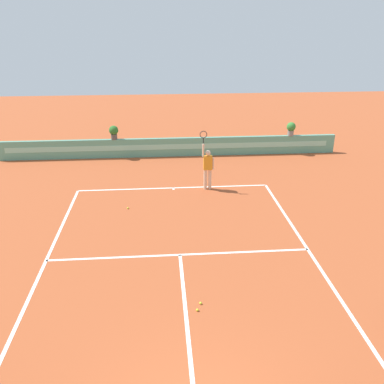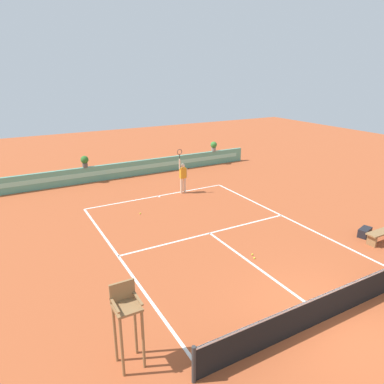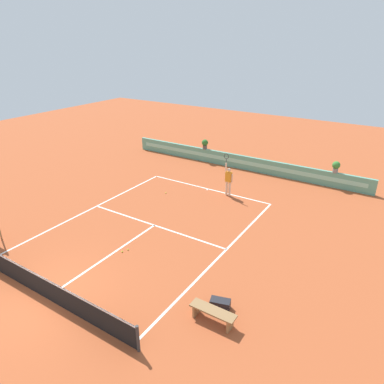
{
  "view_description": "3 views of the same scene",
  "coord_description": "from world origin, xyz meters",
  "px_view_note": "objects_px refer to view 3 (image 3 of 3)",
  "views": [
    {
      "loc": [
        -0.5,
        -4.51,
        6.81
      ],
      "look_at": [
        0.59,
        9.04,
        1.0
      ],
      "focal_mm": 37.93,
      "sensor_mm": 36.0,
      "label": 1
    },
    {
      "loc": [
        -7.45,
        -5.36,
        6.71
      ],
      "look_at": [
        0.59,
        9.04,
        1.0
      ],
      "focal_mm": 33.0,
      "sensor_mm": 36.0,
      "label": 2
    },
    {
      "loc": [
        9.92,
        -5.67,
        8.73
      ],
      "look_at": [
        0.59,
        9.04,
        1.0
      ],
      "focal_mm": 32.67,
      "sensor_mm": 36.0,
      "label": 3
    }
  ],
  "objects_px": {
    "tennis_ball_near_baseline": "(128,250)",
    "tennis_ball_mid_court": "(166,193)",
    "tennis_ball_by_sideline": "(122,252)",
    "potted_plant_left": "(205,144)",
    "potted_plant_far_right": "(336,166)",
    "gear_bag": "(220,304)",
    "bench_courtside": "(213,313)",
    "tennis_player": "(228,179)"
  },
  "relations": [
    {
      "from": "tennis_ball_near_baseline",
      "to": "tennis_ball_mid_court",
      "type": "bearing_deg",
      "value": 110.82
    },
    {
      "from": "tennis_ball_by_sideline",
      "to": "potted_plant_left",
      "type": "height_order",
      "value": "potted_plant_left"
    },
    {
      "from": "tennis_ball_by_sideline",
      "to": "potted_plant_far_right",
      "type": "xyz_separation_m",
      "value": [
        6.23,
        12.68,
        1.38
      ]
    },
    {
      "from": "tennis_ball_near_baseline",
      "to": "potted_plant_left",
      "type": "relative_size",
      "value": 0.09
    },
    {
      "from": "gear_bag",
      "to": "potted_plant_left",
      "type": "xyz_separation_m",
      "value": [
        -8.54,
        13.44,
        1.23
      ]
    },
    {
      "from": "gear_bag",
      "to": "potted_plant_left",
      "type": "height_order",
      "value": "potted_plant_left"
    },
    {
      "from": "tennis_ball_mid_court",
      "to": "potted_plant_left",
      "type": "bearing_deg",
      "value": 99.31
    },
    {
      "from": "tennis_ball_by_sideline",
      "to": "potted_plant_far_right",
      "type": "distance_m",
      "value": 14.2
    },
    {
      "from": "gear_bag",
      "to": "bench_courtside",
      "type": "bearing_deg",
      "value": -82.21
    },
    {
      "from": "potted_plant_far_right",
      "to": "gear_bag",
      "type": "bearing_deg",
      "value": -93.86
    },
    {
      "from": "tennis_ball_by_sideline",
      "to": "potted_plant_far_right",
      "type": "bearing_deg",
      "value": 63.83
    },
    {
      "from": "bench_courtside",
      "to": "potted_plant_far_right",
      "type": "relative_size",
      "value": 2.21
    },
    {
      "from": "tennis_ball_mid_court",
      "to": "potted_plant_far_right",
      "type": "xyz_separation_m",
      "value": [
        8.38,
        6.48,
        1.38
      ]
    },
    {
      "from": "tennis_ball_near_baseline",
      "to": "tennis_ball_mid_court",
      "type": "height_order",
      "value": "same"
    },
    {
      "from": "potted_plant_far_right",
      "to": "tennis_ball_near_baseline",
      "type": "bearing_deg",
      "value": -116.25
    },
    {
      "from": "bench_courtside",
      "to": "tennis_ball_mid_court",
      "type": "xyz_separation_m",
      "value": [
        -7.57,
        7.66,
        -0.34
      ]
    },
    {
      "from": "tennis_player",
      "to": "tennis_ball_mid_court",
      "type": "bearing_deg",
      "value": -151.85
    },
    {
      "from": "gear_bag",
      "to": "tennis_ball_near_baseline",
      "type": "relative_size",
      "value": 10.29
    },
    {
      "from": "gear_bag",
      "to": "tennis_ball_mid_court",
      "type": "distance_m",
      "value": 10.22
    },
    {
      "from": "bench_courtside",
      "to": "tennis_ball_by_sideline",
      "type": "distance_m",
      "value": 5.63
    },
    {
      "from": "potted_plant_left",
      "to": "tennis_ball_mid_court",
      "type": "bearing_deg",
      "value": -80.69
    },
    {
      "from": "gear_bag",
      "to": "tennis_ball_mid_court",
      "type": "relative_size",
      "value": 10.29
    },
    {
      "from": "tennis_player",
      "to": "tennis_ball_mid_court",
      "type": "distance_m",
      "value": 3.9
    },
    {
      "from": "tennis_ball_near_baseline",
      "to": "potted_plant_left",
      "type": "height_order",
      "value": "potted_plant_left"
    },
    {
      "from": "tennis_ball_near_baseline",
      "to": "potted_plant_far_right",
      "type": "xyz_separation_m",
      "value": [
        6.12,
        12.42,
        1.38
      ]
    },
    {
      "from": "gear_bag",
      "to": "potted_plant_far_right",
      "type": "distance_m",
      "value": 13.53
    },
    {
      "from": "bench_courtside",
      "to": "tennis_ball_mid_court",
      "type": "bearing_deg",
      "value": 134.65
    },
    {
      "from": "tennis_player",
      "to": "tennis_ball_mid_court",
      "type": "relative_size",
      "value": 38.01
    },
    {
      "from": "potted_plant_far_right",
      "to": "potted_plant_left",
      "type": "bearing_deg",
      "value": 180.0
    },
    {
      "from": "tennis_ball_mid_court",
      "to": "potted_plant_left",
      "type": "height_order",
      "value": "potted_plant_left"
    },
    {
      "from": "gear_bag",
      "to": "potted_plant_far_right",
      "type": "bearing_deg",
      "value": 86.14
    },
    {
      "from": "bench_courtside",
      "to": "potted_plant_left",
      "type": "relative_size",
      "value": 2.21
    },
    {
      "from": "tennis_ball_near_baseline",
      "to": "tennis_ball_by_sideline",
      "type": "relative_size",
      "value": 1.0
    },
    {
      "from": "tennis_player",
      "to": "potted_plant_far_right",
      "type": "distance_m",
      "value": 6.92
    },
    {
      "from": "bench_courtside",
      "to": "tennis_player",
      "type": "xyz_separation_m",
      "value": [
        -4.25,
        9.44,
        0.67
      ]
    },
    {
      "from": "tennis_ball_near_baseline",
      "to": "potted_plant_left",
      "type": "distance_m",
      "value": 12.93
    },
    {
      "from": "tennis_ball_mid_court",
      "to": "gear_bag",
      "type": "bearing_deg",
      "value": -42.96
    },
    {
      "from": "tennis_ball_by_sideline",
      "to": "potted_plant_left",
      "type": "relative_size",
      "value": 0.09
    },
    {
      "from": "tennis_ball_by_sideline",
      "to": "gear_bag",
      "type": "bearing_deg",
      "value": -8.12
    },
    {
      "from": "tennis_ball_mid_court",
      "to": "potted_plant_left",
      "type": "xyz_separation_m",
      "value": [
        -1.06,
        6.48,
        1.38
      ]
    },
    {
      "from": "bench_courtside",
      "to": "potted_plant_far_right",
      "type": "bearing_deg",
      "value": 86.72
    },
    {
      "from": "tennis_player",
      "to": "tennis_ball_by_sideline",
      "type": "height_order",
      "value": "tennis_player"
    }
  ]
}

